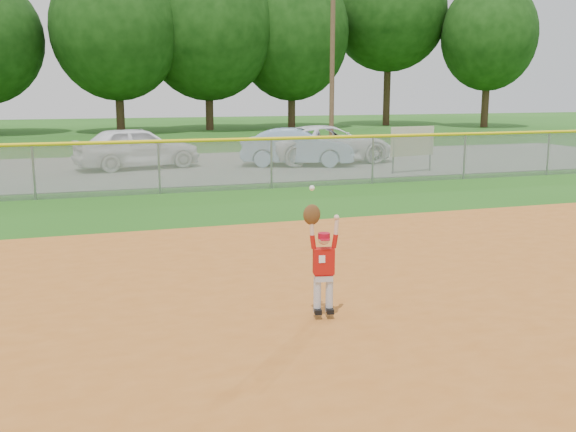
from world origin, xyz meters
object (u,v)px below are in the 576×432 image
Objects in this scene: car_blue at (297,147)px; car_white_b at (328,144)px; ballplayer at (322,260)px; sponsor_sign at (412,143)px; car_white_a at (137,147)px.

car_white_b is at bearing -48.72° from car_blue.
car_blue is 1.66m from car_white_b.
car_white_b is 3.22× the size of ballplayer.
sponsor_sign reaches higher than car_white_b.
ballplayer reaches higher than car_blue.
car_blue is 16.85m from ballplayer.
car_white_b is 17.96m from ballplayer.
car_white_b reaches higher than car_blue.
sponsor_sign is at bearing -116.19° from car_blue.
sponsor_sign is at bearing -127.50° from car_white_a.
ballplayer reaches higher than car_white_b.
car_white_b is 2.91× the size of sponsor_sign.
sponsor_sign reaches higher than car_blue.
ballplayer reaches higher than car_white_a.
sponsor_sign is at bearing 57.24° from ballplayer.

